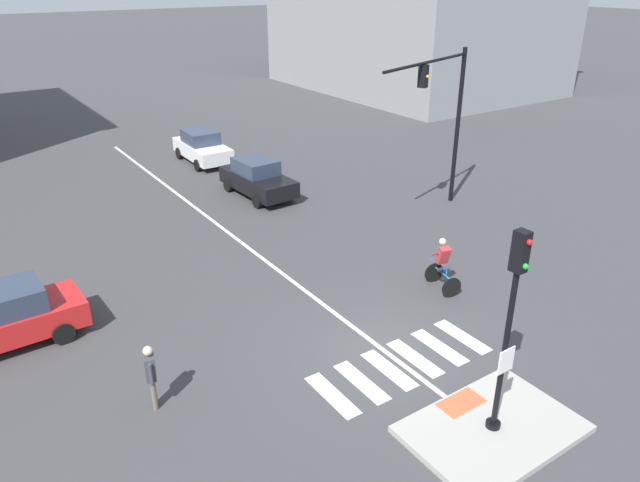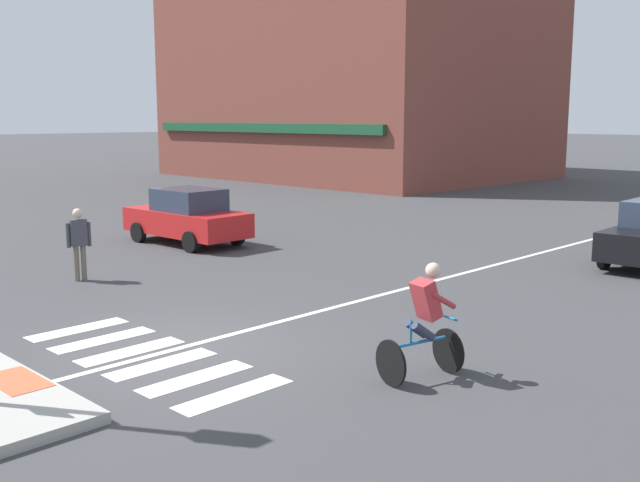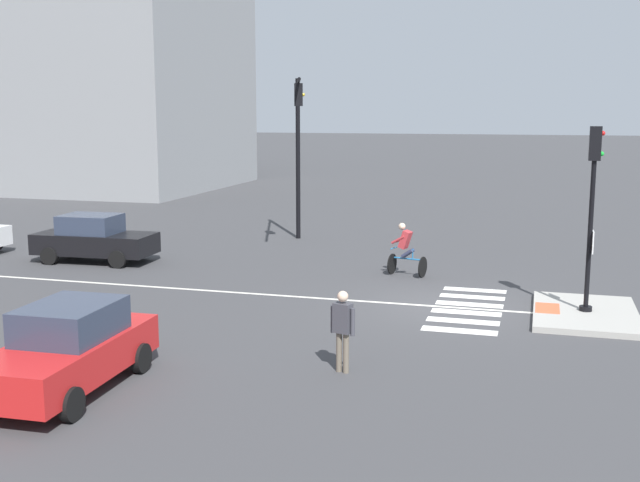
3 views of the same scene
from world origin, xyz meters
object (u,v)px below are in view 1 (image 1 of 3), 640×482
(car_red_cross_left, at_px, (3,318))
(cyclist, at_px, (443,264))
(traffic_light_mast, at_px, (446,107))
(car_black_eastbound_far, at_px, (257,178))
(car_white_eastbound_distant, at_px, (202,147))
(signal_pole, at_px, (510,317))
(pedestrian_at_curb_left, at_px, (151,372))

(car_red_cross_left, relative_size, cyclist, 2.47)
(traffic_light_mast, height_order, car_black_eastbound_far, traffic_light_mast)
(car_white_eastbound_distant, xyz_separation_m, cyclist, (0.67, -16.79, 0.06))
(signal_pole, xyz_separation_m, traffic_light_mast, (8.43, 10.33, 1.35))
(car_black_eastbound_far, xyz_separation_m, car_white_eastbound_distant, (0.03, 6.06, 0.00))
(pedestrian_at_curb_left, bearing_deg, car_black_eastbound_far, 51.73)
(signal_pole, distance_m, car_red_cross_left, 12.79)
(car_white_eastbound_distant, distance_m, cyclist, 16.80)
(car_red_cross_left, bearing_deg, car_white_eastbound_distant, 48.18)
(car_black_eastbound_far, xyz_separation_m, pedestrian_at_curb_left, (-8.75, -11.08, 0.17))
(traffic_light_mast, xyz_separation_m, cyclist, (-4.79, -5.06, -3.43))
(traffic_light_mast, relative_size, car_red_cross_left, 1.55)
(signal_pole, height_order, pedestrian_at_curb_left, signal_pole)
(signal_pole, xyz_separation_m, car_white_eastbound_distant, (2.97, 22.06, -2.14))
(signal_pole, xyz_separation_m, car_red_cross_left, (-8.20, 9.58, -2.14))
(traffic_light_mast, distance_m, car_red_cross_left, 17.01)
(car_white_eastbound_distant, bearing_deg, traffic_light_mast, -65.05)
(traffic_light_mast, xyz_separation_m, car_red_cross_left, (-16.63, -0.75, -3.49))
(car_red_cross_left, distance_m, car_white_eastbound_distant, 16.75)
(car_white_eastbound_distant, bearing_deg, signal_pole, -97.67)
(signal_pole, relative_size, cyclist, 2.77)
(signal_pole, relative_size, car_red_cross_left, 1.12)
(traffic_light_mast, relative_size, car_black_eastbound_far, 1.54)
(signal_pole, bearing_deg, traffic_light_mast, 50.78)
(car_white_eastbound_distant, bearing_deg, car_black_eastbound_far, -90.31)
(signal_pole, xyz_separation_m, car_black_eastbound_far, (2.94, 16.00, -2.14))
(car_black_eastbound_far, xyz_separation_m, cyclist, (0.70, -10.73, 0.06))
(signal_pole, relative_size, car_white_eastbound_distant, 1.13)
(car_black_eastbound_far, relative_size, car_white_eastbound_distant, 1.01)
(signal_pole, distance_m, cyclist, 6.73)
(pedestrian_at_curb_left, bearing_deg, car_white_eastbound_distant, 62.88)
(pedestrian_at_curb_left, bearing_deg, signal_pole, -40.25)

